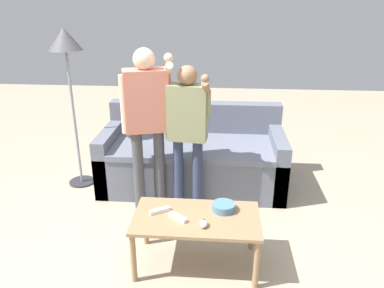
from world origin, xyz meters
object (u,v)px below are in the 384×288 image
at_px(game_remote_nunchuk, 204,224).
at_px(player_center, 188,124).
at_px(couch, 193,158).
at_px(floor_lamp, 66,52).
at_px(game_remote_wand_far, 178,217).
at_px(snack_bowl, 224,207).
at_px(player_left, 147,113).
at_px(coffee_table, 196,223).
at_px(game_remote_wand_near, 160,211).

xyz_separation_m(game_remote_nunchuk, player_center, (-0.20, 0.93, 0.44)).
distance_m(couch, floor_lamp, 1.71).
relative_size(floor_lamp, player_center, 1.19).
xyz_separation_m(floor_lamp, game_remote_wand_far, (1.26, -1.31, -1.01)).
bearing_deg(player_center, snack_bowl, -64.02).
bearing_deg(couch, player_left, -123.83).
xyz_separation_m(snack_bowl, game_remote_nunchuk, (-0.14, -0.23, -0.01)).
xyz_separation_m(couch, game_remote_nunchuk, (0.19, -1.50, 0.15)).
bearing_deg(player_center, game_remote_wand_far, -89.87).
bearing_deg(coffee_table, game_remote_nunchuk, -64.00).
height_order(coffee_table, game_remote_nunchuk, game_remote_nunchuk).
bearing_deg(game_remote_wand_far, game_remote_nunchuk, -22.74).
distance_m(coffee_table, player_center, 0.97).
bearing_deg(floor_lamp, couch, 4.99).
distance_m(snack_bowl, game_remote_wand_far, 0.37).
relative_size(couch, game_remote_nunchuk, 22.22).
relative_size(coffee_table, player_left, 0.61).
bearing_deg(coffee_table, snack_bowl, 27.99).
bearing_deg(game_remote_wand_near, snack_bowl, 7.94).
distance_m(floor_lamp, game_remote_wand_near, 1.94).
distance_m(coffee_table, snack_bowl, 0.25).
bearing_deg(couch, game_remote_wand_near, -96.41).
bearing_deg(floor_lamp, player_left, -27.48).
height_order(coffee_table, player_left, player_left).
height_order(couch, game_remote_wand_far, couch).
relative_size(couch, player_left, 1.24).
bearing_deg(player_left, floor_lamp, 152.52).
distance_m(game_remote_wand_near, game_remote_wand_far, 0.17).
height_order(coffee_table, game_remote_wand_far, game_remote_wand_far).
bearing_deg(couch, game_remote_nunchuk, -82.61).
xyz_separation_m(coffee_table, floor_lamp, (-1.39, 1.27, 1.08)).
xyz_separation_m(game_remote_nunchuk, floor_lamp, (-1.45, 1.39, 1.00)).
bearing_deg(game_remote_wand_near, player_center, 79.14).
bearing_deg(snack_bowl, couch, 104.88).
xyz_separation_m(couch, coffee_table, (0.14, -1.38, 0.07)).
relative_size(couch, snack_bowl, 11.04).
relative_size(couch, player_center, 1.37).
bearing_deg(coffee_table, couch, 95.59).
bearing_deg(game_remote_wand_near, coffee_table, -7.92).
relative_size(snack_bowl, game_remote_wand_far, 1.18).
relative_size(couch, floor_lamp, 1.15).
relative_size(snack_bowl, floor_lamp, 0.10).
bearing_deg(game_remote_nunchuk, player_left, 121.54).
bearing_deg(coffee_table, player_left, 122.32).
bearing_deg(game_remote_nunchuk, player_center, 102.01).
xyz_separation_m(game_remote_nunchuk, player_left, (-0.57, 0.94, 0.53)).
height_order(snack_bowl, floor_lamp, floor_lamp).
distance_m(snack_bowl, game_remote_nunchuk, 0.27).
height_order(player_left, player_center, player_left).
height_order(floor_lamp, player_center, floor_lamp).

